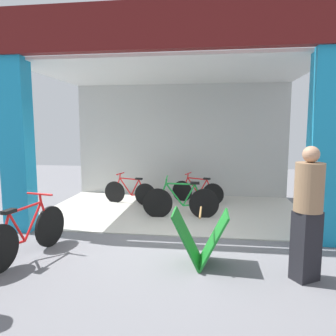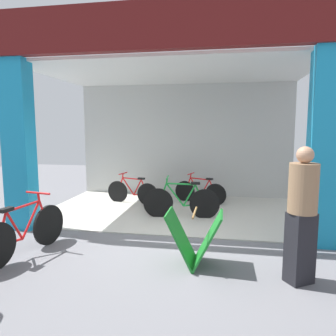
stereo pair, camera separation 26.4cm
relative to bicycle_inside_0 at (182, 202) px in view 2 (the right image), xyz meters
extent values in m
plane|color=slate|center=(-0.25, -1.21, -0.37)|extent=(20.09, 20.09, 0.00)
cube|color=beige|center=(-0.25, 0.59, -0.36)|extent=(6.04, 3.60, 0.02)
cube|color=#B7B7B2|center=(-0.25, 2.39, 1.26)|extent=(6.04, 0.12, 3.26)
cube|color=#198CBF|center=(-3.01, -1.21, 1.26)|extent=(0.52, 0.36, 3.26)
cube|color=#198CBF|center=(2.51, -1.21, 1.26)|extent=(0.52, 0.36, 3.26)
cube|color=#591414|center=(-0.25, -1.36, 3.29)|extent=(6.24, 0.20, 0.79)
cube|color=silver|center=(-0.25, 0.59, 2.86)|extent=(6.04, 3.60, 0.06)
cylinder|color=black|center=(0.50, 0.04, -0.04)|extent=(0.66, 0.10, 0.66)
cylinder|color=black|center=(-0.51, -0.04, -0.04)|extent=(0.66, 0.10, 0.66)
cylinder|color=#198C33|center=(0.26, 0.02, -0.06)|extent=(0.44, 0.07, 0.09)
cylinder|color=#198C33|center=(0.17, 0.01, 0.15)|extent=(0.29, 0.06, 0.49)
cylinder|color=#198C33|center=(-0.14, -0.01, 0.16)|extent=(0.41, 0.07, 0.52)
cylinder|color=#198C33|center=(-0.02, 0.00, 0.40)|extent=(0.63, 0.09, 0.05)
cylinder|color=#198C33|center=(0.39, 0.03, 0.17)|extent=(0.22, 0.05, 0.44)
cylinder|color=#198C33|center=(-0.41, -0.04, 0.18)|extent=(0.20, 0.05, 0.46)
cylinder|color=#198C33|center=(-0.32, -0.03, 0.47)|extent=(0.06, 0.04, 0.14)
cylinder|color=#198C33|center=(-0.31, -0.03, 0.54)|extent=(0.07, 0.46, 0.03)
cube|color=black|center=(0.30, 0.03, 0.42)|extent=(0.21, 0.12, 0.05)
cylinder|color=black|center=(-1.00, 0.98, -0.08)|extent=(0.57, 0.17, 0.58)
cylinder|color=black|center=(-1.87, 1.18, -0.08)|extent=(0.57, 0.17, 0.58)
cylinder|color=red|center=(-1.20, 1.03, -0.10)|extent=(0.38, 0.12, 0.07)
cylinder|color=red|center=(-1.28, 1.05, 0.09)|extent=(0.25, 0.09, 0.43)
cylinder|color=red|center=(-1.55, 1.11, 0.09)|extent=(0.35, 0.11, 0.45)
cylinder|color=red|center=(-1.44, 1.08, 0.30)|extent=(0.55, 0.15, 0.05)
cylinder|color=red|center=(-1.09, 1.00, 0.11)|extent=(0.19, 0.07, 0.39)
cylinder|color=red|center=(-1.78, 1.16, 0.11)|extent=(0.17, 0.07, 0.40)
cylinder|color=red|center=(-1.70, 1.14, 0.37)|extent=(0.05, 0.04, 0.12)
cylinder|color=red|center=(-1.69, 1.14, 0.42)|extent=(0.12, 0.40, 0.03)
cube|color=black|center=(-1.17, 1.02, 0.32)|extent=(0.19, 0.12, 0.04)
cylinder|color=black|center=(0.71, 1.29, -0.09)|extent=(0.54, 0.22, 0.56)
cylinder|color=black|center=(-0.11, 1.57, -0.09)|extent=(0.54, 0.22, 0.56)
cylinder|color=red|center=(0.52, 1.36, -0.11)|extent=(0.37, 0.15, 0.07)
cylinder|color=red|center=(0.44, 1.38, 0.07)|extent=(0.24, 0.11, 0.42)
cylinder|color=red|center=(0.19, 1.47, 0.08)|extent=(0.34, 0.14, 0.44)
cylinder|color=red|center=(0.29, 1.44, 0.29)|extent=(0.52, 0.20, 0.04)
cylinder|color=red|center=(0.62, 1.32, 0.10)|extent=(0.19, 0.09, 0.38)
cylinder|color=red|center=(-0.03, 1.55, 0.10)|extent=(0.17, 0.08, 0.39)
cylinder|color=red|center=(0.04, 1.52, 0.35)|extent=(0.06, 0.04, 0.12)
cylinder|color=red|center=(0.05, 1.52, 0.41)|extent=(0.15, 0.38, 0.03)
cube|color=black|center=(0.55, 1.35, 0.30)|extent=(0.19, 0.14, 0.04)
cylinder|color=black|center=(-2.02, -1.94, -0.03)|extent=(0.17, 0.68, 0.68)
cylinder|color=red|center=(-2.18, -2.73, -0.05)|extent=(0.12, 0.46, 0.09)
cylinder|color=red|center=(-2.16, -2.63, 0.17)|extent=(0.09, 0.30, 0.51)
cylinder|color=red|center=(-2.10, -2.31, 0.18)|extent=(0.12, 0.42, 0.53)
cylinder|color=red|center=(-2.12, -2.44, 0.42)|extent=(0.16, 0.65, 0.05)
cylinder|color=red|center=(-2.20, -2.86, 0.19)|extent=(0.08, 0.23, 0.46)
cylinder|color=red|center=(-2.04, -2.04, 0.20)|extent=(0.07, 0.21, 0.47)
cylinder|color=red|center=(-2.06, -2.13, 0.50)|extent=(0.05, 0.06, 0.14)
cylinder|color=red|center=(-2.06, -2.14, 0.57)|extent=(0.47, 0.12, 0.03)
cube|color=black|center=(-2.18, -2.76, 0.45)|extent=(0.14, 0.22, 0.05)
cube|color=#197226|center=(0.30, -2.33, 0.02)|extent=(0.41, 0.59, 0.79)
cube|color=#197226|center=(0.68, -2.33, 0.02)|extent=(0.41, 0.59, 0.79)
cylinder|color=olive|center=(0.49, -2.33, 0.41)|extent=(0.03, 0.59, 0.03)
cube|color=black|center=(1.87, -2.61, 0.09)|extent=(0.40, 0.37, 0.92)
cylinder|color=#8C6B4C|center=(1.87, -2.61, 0.87)|extent=(0.49, 0.49, 0.63)
sphere|color=tan|center=(1.87, -2.61, 1.28)|extent=(0.21, 0.21, 0.21)
camera|label=1|loc=(0.61, -6.76, 1.62)|focal=33.80mm
camera|label=2|loc=(0.87, -6.72, 1.62)|focal=33.80mm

